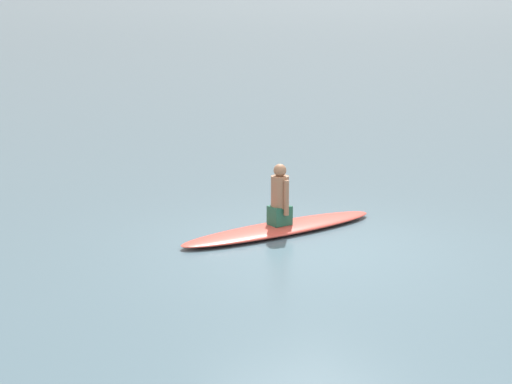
% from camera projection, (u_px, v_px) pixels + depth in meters
% --- Properties ---
extents(ground_plane, '(400.00, 400.00, 0.00)m').
position_uv_depth(ground_plane, '(306.00, 247.00, 13.03)').
color(ground_plane, slate).
extents(surfboard, '(3.40, 0.70, 0.12)m').
position_uv_depth(surfboard, '(280.00, 228.00, 13.77)').
color(surfboard, '#D84C3F').
rests_on(surfboard, ground).
extents(person_paddler, '(0.30, 0.40, 0.92)m').
position_uv_depth(person_paddler, '(280.00, 197.00, 13.66)').
color(person_paddler, '#26664C').
rests_on(person_paddler, surfboard).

